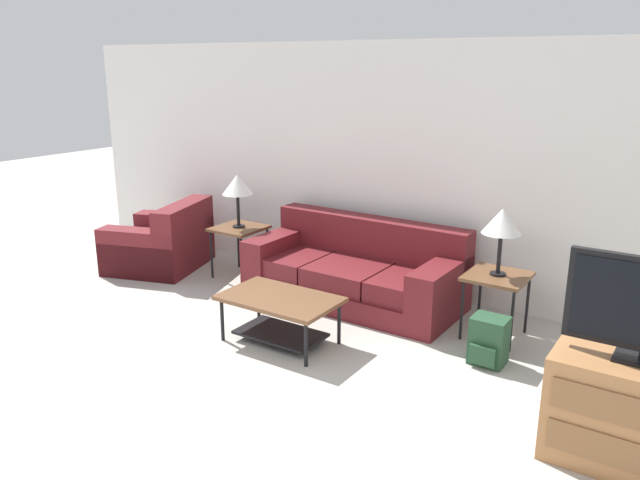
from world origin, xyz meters
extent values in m
plane|color=#B2ADA3|center=(0.00, 0.00, 0.00)|extent=(24.00, 24.00, 0.00)
cube|color=white|center=(0.00, 4.01, 1.30)|extent=(8.82, 0.06, 2.60)
cube|color=maroon|center=(-0.02, 3.36, 0.11)|extent=(2.21, 1.00, 0.22)
cube|color=maroon|center=(-0.75, 3.35, 0.32)|extent=(0.72, 0.88, 0.20)
cube|color=maroon|center=(-0.02, 3.34, 0.32)|extent=(0.72, 0.88, 0.20)
cube|color=maroon|center=(0.71, 3.33, 0.32)|extent=(0.72, 0.88, 0.20)
cube|color=maroon|center=(-0.02, 3.71, 0.62)|extent=(2.20, 0.29, 0.40)
cube|color=maroon|center=(-0.98, 3.37, 0.29)|extent=(0.29, 0.97, 0.58)
cube|color=maroon|center=(0.93, 3.34, 0.29)|extent=(0.29, 0.97, 0.58)
cube|color=maroon|center=(-2.55, 3.05, 0.20)|extent=(1.25, 1.30, 0.40)
cube|color=maroon|center=(-2.21, 3.16, 0.60)|extent=(0.57, 1.08, 0.40)
cube|color=maroon|center=(-2.67, 3.43, 0.28)|extent=(1.01, 0.54, 0.56)
cube|color=maroon|center=(-2.43, 2.67, 0.28)|extent=(1.01, 0.54, 0.56)
cube|color=#33567F|center=(-2.43, 3.09, 0.50)|extent=(0.28, 0.38, 0.36)
cube|color=brown|center=(-0.06, 2.18, 0.41)|extent=(1.02, 0.63, 0.04)
cylinder|color=black|center=(-0.51, 1.92, 0.20)|extent=(0.03, 0.03, 0.39)
cylinder|color=black|center=(0.39, 1.92, 0.20)|extent=(0.03, 0.03, 0.39)
cylinder|color=black|center=(-0.51, 2.43, 0.20)|extent=(0.03, 0.03, 0.39)
cylinder|color=black|center=(0.39, 2.43, 0.20)|extent=(0.03, 0.03, 0.39)
cube|color=black|center=(-0.06, 2.18, 0.08)|extent=(0.76, 0.44, 0.02)
cube|color=brown|center=(-1.51, 3.33, 0.57)|extent=(0.52, 0.54, 0.03)
cylinder|color=black|center=(-1.73, 3.10, 0.28)|extent=(0.03, 0.03, 0.55)
cylinder|color=black|center=(-1.29, 3.10, 0.28)|extent=(0.03, 0.03, 0.55)
cylinder|color=black|center=(-1.73, 3.57, 0.28)|extent=(0.03, 0.03, 0.55)
cylinder|color=black|center=(-1.29, 3.57, 0.28)|extent=(0.03, 0.03, 0.55)
cube|color=brown|center=(1.46, 3.33, 0.57)|extent=(0.52, 0.54, 0.03)
cylinder|color=black|center=(1.24, 3.10, 0.28)|extent=(0.03, 0.03, 0.55)
cylinder|color=black|center=(1.68, 3.10, 0.28)|extent=(0.03, 0.03, 0.55)
cylinder|color=black|center=(1.24, 3.57, 0.28)|extent=(0.03, 0.03, 0.55)
cylinder|color=black|center=(1.68, 3.57, 0.28)|extent=(0.03, 0.03, 0.55)
cylinder|color=black|center=(-1.51, 3.33, 0.59)|extent=(0.14, 0.14, 0.02)
cylinder|color=black|center=(-1.51, 3.33, 0.78)|extent=(0.04, 0.04, 0.36)
cone|color=white|center=(-1.51, 3.33, 1.07)|extent=(0.34, 0.34, 0.22)
cylinder|color=black|center=(1.46, 3.33, 0.59)|extent=(0.14, 0.14, 0.02)
cylinder|color=black|center=(1.46, 3.33, 0.78)|extent=(0.04, 0.04, 0.36)
cone|color=white|center=(1.46, 3.33, 1.07)|extent=(0.34, 0.34, 0.22)
cube|color=#A87042|center=(2.77, 1.97, 0.34)|extent=(0.99, 0.55, 0.69)
cube|color=brown|center=(2.77, 1.69, 0.49)|extent=(0.87, 0.01, 0.19)
cube|color=brown|center=(2.77, 1.69, 0.22)|extent=(0.87, 0.01, 0.19)
cube|color=#23472D|center=(1.60, 2.80, 0.20)|extent=(0.28, 0.23, 0.40)
cube|color=#23472D|center=(1.60, 2.66, 0.12)|extent=(0.21, 0.05, 0.16)
cylinder|color=#23472D|center=(1.52, 2.94, 0.22)|extent=(0.02, 0.02, 0.30)
cylinder|color=#23472D|center=(1.68, 2.94, 0.22)|extent=(0.02, 0.02, 0.30)
camera|label=1|loc=(3.02, -1.84, 2.39)|focal=35.00mm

